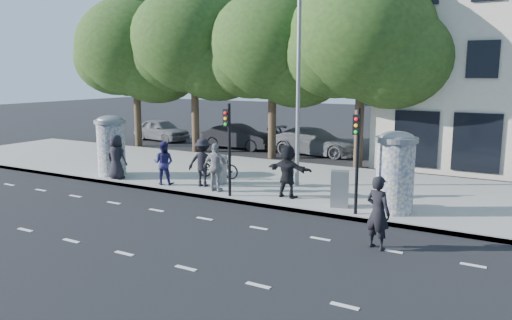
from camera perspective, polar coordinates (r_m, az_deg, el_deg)
The scene contains 26 objects.
ground at distance 15.17m, azimuth -8.97°, elevation -7.97°, with size 120.00×120.00×0.00m, color black.
sidewalk at distance 21.32m, azimuth 3.65°, elevation -2.42°, with size 40.00×8.00×0.15m, color gray.
curb at distance 17.94m, azimuth -1.90°, elevation -4.78°, with size 40.00×0.10×0.16m, color slate.
lane_dash_near at distance 13.62m, azimuth -14.82°, elevation -10.29°, with size 32.00×0.12×0.01m, color silver.
lane_dash_far at distance 16.24m, azimuth -5.88°, elevation -6.68°, with size 32.00×0.12×0.01m, color silver.
ad_column_left at distance 22.85m, azimuth -16.24°, elevation 1.77°, with size 1.36×1.36×2.65m.
ad_column_right at distance 16.70m, azimuth 15.63°, elevation -1.12°, with size 1.36×1.36×2.65m.
traffic_pole_near at distance 18.04m, azimuth -3.17°, elevation 2.27°, with size 0.22×0.31×3.40m.
traffic_pole_far at distance 15.99m, azimuth 11.47°, elevation 1.10°, with size 0.22×0.31×3.40m.
street_lamp at distance 19.70m, azimuth 4.81°, elevation 10.38°, with size 0.25×0.93×8.00m.
tree_far_left at distance 32.45m, azimuth -13.67°, elevation 12.44°, with size 7.20×7.20×9.26m.
tree_mid_left at distance 29.60m, azimuth -7.14°, elevation 13.50°, with size 7.20×7.20×9.57m.
tree_near_left at distance 27.08m, azimuth 1.90°, elevation 12.98°, with size 6.80×6.80×8.97m.
tree_center at distance 24.79m, azimuth 12.04°, elevation 13.63°, with size 7.00×7.00×9.30m.
ped_a at distance 22.03m, azimuth -15.67°, elevation 0.34°, with size 0.92×0.60×1.89m, color black.
ped_c at distance 20.52m, azimuth -10.52°, elevation -0.34°, with size 0.85×0.67×1.76m, color navy.
ped_d at distance 19.94m, azimuth -6.09°, elevation -0.28°, with size 1.24×0.71×1.92m, color black.
ped_e at distance 19.03m, azimuth -4.60°, elevation -0.84°, with size 1.09×0.62×1.87m, color gray.
ped_f at distance 18.10m, azimuth 3.63°, elevation -1.31°, with size 1.78×0.64×1.92m, color black.
man_road at distance 13.63m, azimuth 13.77°, elevation -5.85°, with size 0.72×0.48×1.99m, color black.
bicycle at distance 21.49m, azimuth -4.37°, elevation -0.75°, with size 1.92×0.67×1.01m, color black.
cabinet_left at distance 20.44m, azimuth -4.30°, elevation -1.09°, with size 0.55×0.40×1.16m, color gray.
cabinet_right at distance 17.08m, azimuth 9.54°, elevation -3.27°, with size 0.59×0.43×1.24m, color slate.
car_left at distance 34.96m, azimuth -10.76°, elevation 3.40°, with size 4.37×1.76×1.49m, color slate.
car_mid at distance 30.67m, azimuth -2.06°, elevation 2.67°, with size 4.52×1.58×1.49m, color black.
car_right at distance 28.65m, azimuth 6.69°, elevation 2.13°, with size 5.27×2.14×1.53m, color slate.
Camera 1 is at (9.07, -11.24, 4.65)m, focal length 35.00 mm.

